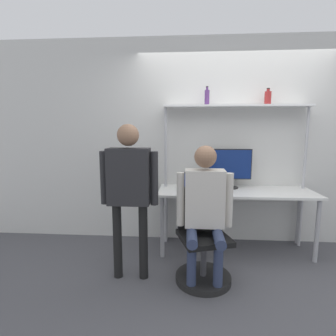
{
  "coord_description": "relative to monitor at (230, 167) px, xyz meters",
  "views": [
    {
      "loc": [
        -0.61,
        -2.88,
        1.52
      ],
      "look_at": [
        -0.8,
        -0.2,
        1.12
      ],
      "focal_mm": 28.0,
      "sensor_mm": 36.0,
      "label": 1
    }
  ],
  "objects": [
    {
      "name": "desk",
      "position": [
        0.05,
        -0.15,
        -0.36
      ],
      "size": [
        1.89,
        0.62,
        0.77
      ],
      "color": "silver",
      "rests_on": "ground_plane"
    },
    {
      "name": "laptop",
      "position": [
        -0.45,
        -0.23,
        -0.21
      ],
      "size": [
        0.35,
        0.23,
        0.23
      ],
      "color": "#333338",
      "rests_on": "desk"
    },
    {
      "name": "wall_back",
      "position": [
        0.05,
        0.2,
        0.3
      ],
      "size": [
        8.0,
        0.06,
        2.7
      ],
      "color": "silver",
      "rests_on": "ground_plane"
    },
    {
      "name": "person_seated",
      "position": [
        -0.38,
        -0.88,
        -0.24
      ],
      "size": [
        0.55,
        0.47,
        1.37
      ],
      "color": "#2D3856",
      "rests_on": "ground_plane"
    },
    {
      "name": "monitor",
      "position": [
        0.0,
        0.0,
        0.0
      ],
      "size": [
        0.54,
        0.22,
        0.5
      ],
      "color": "black",
      "rests_on": "desk"
    },
    {
      "name": "ground_plane",
      "position": [
        0.05,
        -0.48,
        -1.05
      ],
      "size": [
        12.0,
        12.0,
        0.0
      ],
      "primitive_type": "plane",
      "color": "#4C4C51"
    },
    {
      "name": "cell_phone",
      "position": [
        -0.2,
        -0.23,
        -0.27
      ],
      "size": [
        0.07,
        0.15,
        0.01
      ],
      "color": "#264C8C",
      "rests_on": "desk"
    },
    {
      "name": "bottle_purple",
      "position": [
        -0.31,
        0.03,
        0.87
      ],
      "size": [
        0.06,
        0.06,
        0.23
      ],
      "color": "#593372",
      "rests_on": "shelf_unit"
    },
    {
      "name": "person_standing",
      "position": [
        -1.12,
        -0.86,
        -0.05
      ],
      "size": [
        0.58,
        0.21,
        1.57
      ],
      "color": "black",
      "rests_on": "ground_plane"
    },
    {
      "name": "office_chair",
      "position": [
        -0.39,
        -0.84,
        -0.76
      ],
      "size": [
        0.58,
        0.58,
        0.93
      ],
      "color": "black",
      "rests_on": "ground_plane"
    },
    {
      "name": "bottle_red",
      "position": [
        0.43,
        0.03,
        0.86
      ],
      "size": [
        0.08,
        0.08,
        0.2
      ],
      "color": "maroon",
      "rests_on": "shelf_unit"
    },
    {
      "name": "shelf_unit",
      "position": [
        0.05,
        0.03,
        0.5
      ],
      "size": [
        1.8,
        0.25,
        1.82
      ],
      "color": "white",
      "rests_on": "ground_plane"
    }
  ]
}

